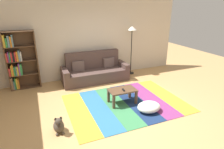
{
  "coord_description": "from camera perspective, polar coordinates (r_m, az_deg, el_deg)",
  "views": [
    {
      "loc": [
        -1.88,
        -3.92,
        2.52
      ],
      "look_at": [
        0.06,
        0.72,
        0.65
      ],
      "focal_mm": 30.3,
      "sensor_mm": 36.0,
      "label": 1
    }
  ],
  "objects": [
    {
      "name": "bookshelf",
      "position": [
        6.46,
        -26.4,
        3.56
      ],
      "size": [
        0.9,
        0.28,
        1.8
      ],
      "color": "brown",
      "rests_on": "ground_plane"
    },
    {
      "name": "tv_remote",
      "position": [
        4.99,
        3.48,
        -4.67
      ],
      "size": [
        0.06,
        0.15,
        0.02
      ],
      "primitive_type": "cube",
      "rotation": [
        0.0,
        0.0,
        -0.14
      ],
      "color": "black",
      "rests_on": "coffee_table"
    },
    {
      "name": "dog",
      "position": [
        4.21,
        -15.78,
        -14.59
      ],
      "size": [
        0.22,
        0.35,
        0.4
      ],
      "color": "#473D33",
      "rests_on": "ground_plane"
    },
    {
      "name": "back_wall",
      "position": [
        6.84,
        -6.54,
        10.41
      ],
      "size": [
        6.8,
        0.1,
        2.7
      ],
      "primitive_type": "cube",
      "color": "beige",
      "rests_on": "ground_plane"
    },
    {
      "name": "ground_plane",
      "position": [
        5.03,
        2.54,
        -9.73
      ],
      "size": [
        14.0,
        14.0,
        0.0
      ],
      "primitive_type": "plane",
      "color": "tan"
    },
    {
      "name": "coffee_table",
      "position": [
        5.07,
        3.12,
        -5.34
      ],
      "size": [
        0.73,
        0.45,
        0.39
      ],
      "color": "#513826",
      "rests_on": "rug"
    },
    {
      "name": "pouf",
      "position": [
        4.86,
        11.07,
        -9.55
      ],
      "size": [
        0.6,
        0.47,
        0.24
      ],
      "primitive_type": "ellipsoid",
      "color": "white",
      "rests_on": "rug"
    },
    {
      "name": "couch",
      "position": [
        6.6,
        -5.17,
        0.97
      ],
      "size": [
        2.26,
        0.8,
        1.0
      ],
      "color": "#4C3833",
      "rests_on": "ground_plane"
    },
    {
      "name": "standing_lamp",
      "position": [
        7.04,
        6.02,
        11.94
      ],
      "size": [
        0.32,
        0.32,
        1.8
      ],
      "color": "black",
      "rests_on": "ground_plane"
    },
    {
      "name": "rug",
      "position": [
        5.2,
        4.11,
        -8.6
      ],
      "size": [
        3.09,
        2.23,
        0.01
      ],
      "color": "gold",
      "rests_on": "ground_plane"
    }
  ]
}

